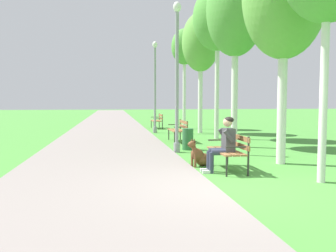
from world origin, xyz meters
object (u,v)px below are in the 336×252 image
Objects in this scene: dog_brown at (199,156)px; litter_bin at (188,139)px; birch_tree_third at (236,11)px; birch_tree_fifth at (201,43)px; lamp_post_mid at (155,86)px; birch_tree_fourth at (218,19)px; lamp_post_near at (177,76)px; person_seated_on_near_bench at (224,142)px; park_bench_near at (230,148)px; birch_tree_sixth at (184,48)px; park_bench_far at (158,120)px; park_bench_mid at (179,129)px.

dog_brown reaches higher than litter_bin.
birch_tree_third is 1.05× the size of birch_tree_fifth.
birch_tree_third is at bearing -70.33° from lamp_post_mid.
dog_brown is 0.12× the size of birch_tree_fourth.
birch_tree_third is at bearing 24.30° from lamp_post_near.
person_seated_on_near_bench is 3.65m from lamp_post_near.
birch_tree_fourth is (2.26, -3.08, 2.67)m from lamp_post_mid.
lamp_post_mid is 6.48× the size of litter_bin.
birch_tree_sixth is at bearing 83.37° from park_bench_near.
park_bench_near and park_bench_far have the same top height.
birch_tree_third reaches higher than park_bench_far.
lamp_post_near is at bearing -122.82° from birch_tree_fourth.
birch_tree_fourth is at bearing 86.05° from birch_tree_third.
lamp_post_mid reaches higher than person_seated_on_near_bench.
park_bench_mid is 4.93m from birch_tree_fourth.
birch_tree_fourth reaches higher than park_bench_mid.
litter_bin is (-1.75, -0.47, -4.31)m from birch_tree_third.
park_bench_far is 0.33× the size of lamp_post_mid.
birch_tree_fourth is (1.92, 6.91, 4.34)m from person_seated_on_near_bench.
birch_tree_sixth is (1.97, 2.33, 2.25)m from lamp_post_mid.
lamp_post_near is (-0.64, -9.67, 1.87)m from park_bench_far.
park_bench_mid is 2.33m from litter_bin.
birch_tree_fifth is at bearing 78.96° from person_seated_on_near_bench.
park_bench_mid is at bearing 131.03° from birch_tree_third.
park_bench_far is at bearing 100.30° from birch_tree_third.
person_seated_on_near_bench is at bearing -89.66° from litter_bin.
litter_bin is at bearing -121.21° from birch_tree_fourth.
park_bench_near is 1.95× the size of dog_brown.
litter_bin is (-1.64, -8.61, -4.24)m from birch_tree_sixth.
birch_tree_sixth reaches higher than lamp_post_mid.
park_bench_mid is 0.33× the size of lamp_post_mid.
park_bench_near is 3.60m from lamp_post_near.
dog_brown is at bearing -95.38° from park_bench_mid.
person_seated_on_near_bench is at bearing -91.17° from park_bench_mid.
lamp_post_mid is 6.60m from litter_bin.
dog_brown is (-0.37, 0.77, -0.42)m from person_seated_on_near_bench.
park_bench_mid is 3.46m from lamp_post_near.
park_bench_far is 0.33× the size of lamp_post_near.
birch_tree_third is (1.52, 4.00, 4.15)m from park_bench_near.
birch_tree_fifth is at bearing 88.52° from birch_tree_third.
birch_tree_sixth is (1.47, -0.53, 4.08)m from park_bench_far.
birch_tree_fourth is at bearing 26.15° from park_bench_mid.
person_seated_on_near_bench is at bearing -88.01° from lamp_post_mid.
lamp_post_near reaches higher than park_bench_near.
birch_tree_fourth reaches higher than park_bench_near.
lamp_post_near is 1.02× the size of lamp_post_mid.
birch_tree_fourth is at bearing -88.95° from birch_tree_fifth.
lamp_post_near reaches higher than dog_brown.
lamp_post_mid is at bearing 92.96° from litter_bin.
lamp_post_mid is 0.72× the size of birch_tree_third.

